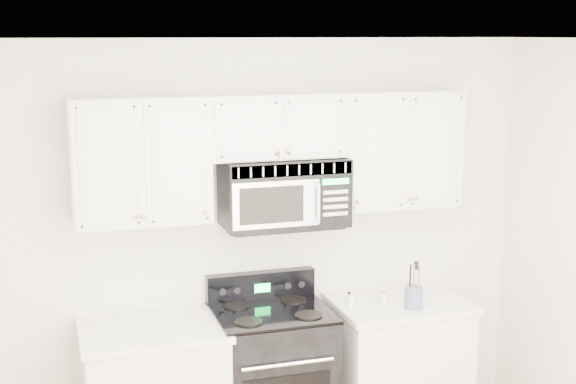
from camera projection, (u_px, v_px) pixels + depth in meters
name	position (u px, v px, depth m)	size (l,w,h in m)	color
room	(375.00, 337.00, 3.57)	(3.51, 3.51, 2.61)	brown
base_cabinet_right	(397.00, 371.00, 5.32)	(0.86, 0.65, 0.92)	silver
range	(272.00, 378.00, 5.06)	(0.72, 0.65, 1.11)	black
upper_cabinets	(274.00, 148.00, 4.93)	(2.44, 0.37, 0.75)	silver
microwave	(284.00, 192.00, 4.96)	(0.77, 0.43, 0.42)	black
utensil_crock	(414.00, 297.00, 5.04)	(0.11, 0.11, 0.31)	slate
shaker_salt	(351.00, 299.00, 5.08)	(0.04, 0.04, 0.11)	silver
shaker_pepper	(384.00, 298.00, 5.10)	(0.04, 0.04, 0.10)	silver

